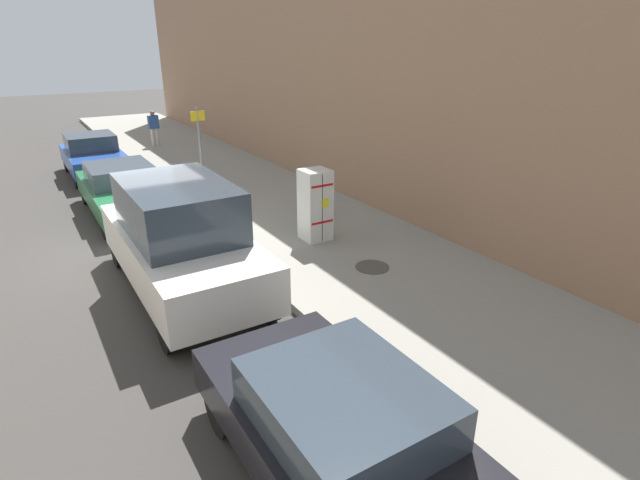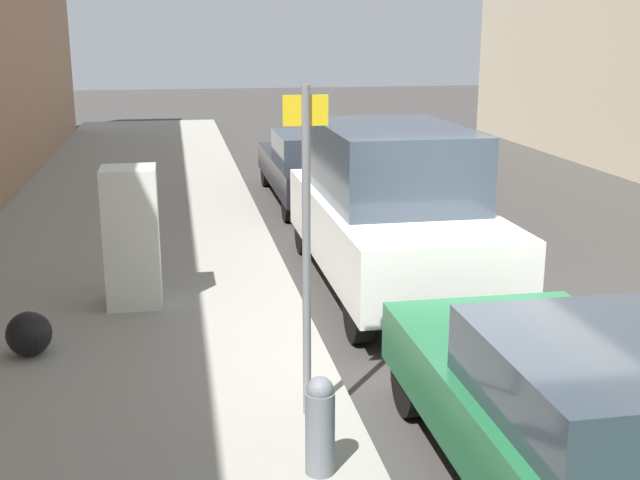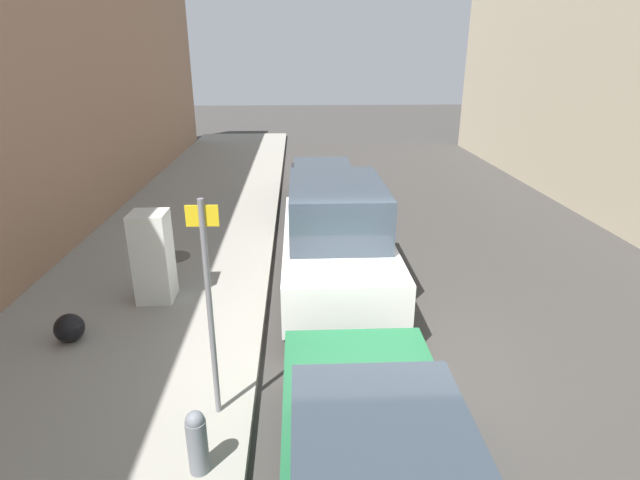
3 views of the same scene
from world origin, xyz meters
The scene contains 10 objects.
ground_plane centered at (0.00, 0.00, 0.00)m, with size 80.00×80.00×0.00m, color #383533.
sidewalk_slab centered at (-3.90, 0.00, 0.09)m, with size 4.59×44.00×0.17m, color gray.
discarded_refrigerator centered at (-3.60, 1.86, 1.00)m, with size 0.63×0.62×1.66m.
manhole_cover centered at (-3.76, 3.86, 0.18)m, with size 0.70×0.70×0.02m, color #47443F.
street_sign_post centered at (-2.04, -1.29, 1.72)m, with size 0.36×0.07×2.78m.
fire_hydrant centered at (-2.10, -2.25, 0.56)m, with size 0.22×0.22×0.77m.
trash_bag centered at (-4.59, 0.46, 0.40)m, with size 0.45×0.45×0.45m, color black.
parked_sedan_green centered at (-0.28, -2.86, 0.71)m, with size 1.84×4.48×1.38m.
parked_van_white centered at (-0.28, 2.49, 1.08)m, with size 1.99×4.93×2.16m.
parked_sedan_dark centered at (-0.28, 8.10, 0.72)m, with size 1.86×4.64×1.39m.
Camera 2 is at (-3.06, -7.50, 3.37)m, focal length 45.00 mm.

